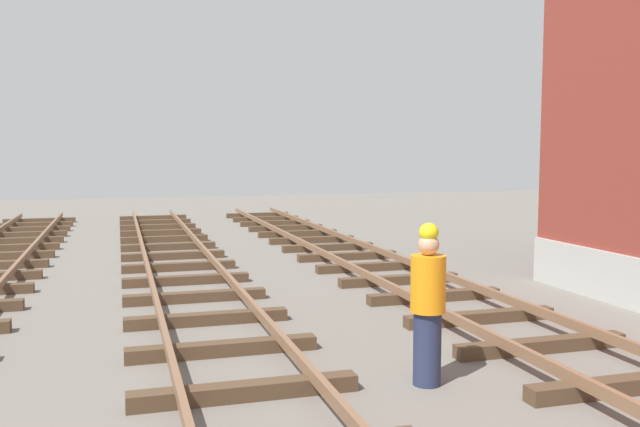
# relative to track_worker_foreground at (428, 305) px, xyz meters

# --- Properties ---
(track_worker_foreground) EXTENTS (0.40, 0.40, 1.87)m
(track_worker_foreground) POSITION_rel_track_worker_foreground_xyz_m (0.00, 0.00, 0.00)
(track_worker_foreground) COLOR #262D4C
(track_worker_foreground) RESTS_ON ground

